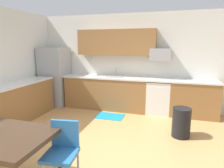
% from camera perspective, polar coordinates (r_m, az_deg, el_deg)
% --- Properties ---
extents(ground_plane, '(12.00, 12.00, 0.00)m').
position_cam_1_polar(ground_plane, '(3.68, -4.63, -18.49)').
color(ground_plane, tan).
extents(wall_back, '(5.80, 0.10, 2.70)m').
position_cam_1_polar(wall_back, '(5.77, 4.65, 6.49)').
color(wall_back, silver).
rests_on(wall_back, ground).
extents(cabinet_run_back, '(2.37, 0.60, 0.90)m').
position_cam_1_polar(cabinet_run_back, '(5.72, -1.74, -2.66)').
color(cabinet_run_back, olive).
rests_on(cabinet_run_back, ground).
extents(cabinet_run_back_right, '(1.18, 0.60, 0.90)m').
position_cam_1_polar(cabinet_run_back_right, '(5.49, 22.60, -4.13)').
color(cabinet_run_back_right, olive).
rests_on(cabinet_run_back_right, ground).
extents(cabinet_run_left, '(0.60, 2.00, 0.90)m').
position_cam_1_polar(cabinet_run_left, '(5.31, -25.32, -4.87)').
color(cabinet_run_left, olive).
rests_on(cabinet_run_left, ground).
extents(countertop_back, '(4.80, 0.64, 0.04)m').
position_cam_1_polar(countertop_back, '(5.48, 3.83, 1.72)').
color(countertop_back, silver).
rests_on(countertop_back, cabinet_run_back).
extents(countertop_left, '(0.64, 2.00, 0.04)m').
position_cam_1_polar(countertop_left, '(5.21, -25.75, 0.12)').
color(countertop_left, silver).
rests_on(countertop_left, cabinet_run_left).
extents(upper_cabinets_back, '(2.20, 0.34, 0.70)m').
position_cam_1_polar(upper_cabinets_back, '(5.61, 1.20, 12.01)').
color(upper_cabinets_back, olive).
extents(refrigerator, '(0.76, 0.70, 1.75)m').
position_cam_1_polar(refrigerator, '(6.26, -16.24, 2.08)').
color(refrigerator, '#9EA0A5').
rests_on(refrigerator, ground).
extents(oven_range, '(0.60, 0.60, 0.91)m').
position_cam_1_polar(oven_range, '(5.46, 13.30, -3.59)').
color(oven_range, white).
rests_on(oven_range, ground).
extents(microwave, '(0.54, 0.36, 0.32)m').
position_cam_1_polar(microwave, '(5.39, 13.91, 8.31)').
color(microwave, '#9EA0A5').
extents(sink_basin, '(0.48, 0.40, 0.14)m').
position_cam_1_polar(sink_basin, '(5.56, 0.71, 1.47)').
color(sink_basin, '#A5A8AD').
rests_on(sink_basin, countertop_back).
extents(sink_faucet, '(0.02, 0.02, 0.24)m').
position_cam_1_polar(sink_faucet, '(5.71, 1.21, 3.35)').
color(sink_faucet, '#B2B5BA').
rests_on(sink_faucet, countertop_back).
extents(chair_near_table, '(0.45, 0.45, 0.85)m').
position_cam_1_polar(chair_near_table, '(2.76, -14.23, -17.70)').
color(chair_near_table, '#2D72B7').
rests_on(chair_near_table, ground).
extents(trash_bin, '(0.36, 0.36, 0.60)m').
position_cam_1_polar(trash_bin, '(4.24, 19.49, -10.50)').
color(trash_bin, black).
rests_on(trash_bin, ground).
extents(floor_mat, '(0.70, 0.50, 0.01)m').
position_cam_1_polar(floor_mat, '(5.17, -0.61, -9.35)').
color(floor_mat, '#198CBF').
rests_on(floor_mat, ground).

